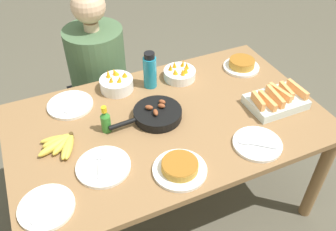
{
  "coord_description": "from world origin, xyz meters",
  "views": [
    {
      "loc": [
        -0.57,
        -1.27,
        1.93
      ],
      "look_at": [
        0.0,
        0.0,
        0.73
      ],
      "focal_mm": 38.0,
      "sensor_mm": 36.0,
      "label": 1
    }
  ],
  "objects_px": {
    "skillet": "(157,114)",
    "person_figure": "(101,88)",
    "empty_plate_far_right": "(103,166)",
    "frittata_plate_side": "(180,168)",
    "fruit_bowl_mango": "(180,73)",
    "fruit_bowl_citrus": "(117,83)",
    "water_bottle": "(150,71)",
    "empty_plate_near_front": "(257,144)",
    "empty_plate_mid_edge": "(70,105)",
    "empty_plate_far_left": "(47,207)",
    "hot_sauce_bottle": "(106,121)",
    "frittata_plate_center": "(242,65)",
    "banana_bunch": "(62,144)",
    "melon_tray": "(276,100)"
  },
  "relations": [
    {
      "from": "skillet",
      "to": "person_figure",
      "type": "bearing_deg",
      "value": -82.36
    },
    {
      "from": "empty_plate_far_right",
      "to": "frittata_plate_side",
      "type": "bearing_deg",
      "value": -27.48
    },
    {
      "from": "fruit_bowl_mango",
      "to": "fruit_bowl_citrus",
      "type": "distance_m",
      "value": 0.38
    },
    {
      "from": "empty_plate_far_right",
      "to": "fruit_bowl_citrus",
      "type": "distance_m",
      "value": 0.6
    },
    {
      "from": "water_bottle",
      "to": "empty_plate_near_front",
      "type": "bearing_deg",
      "value": -66.59
    },
    {
      "from": "empty_plate_mid_edge",
      "to": "empty_plate_far_left",
      "type": "bearing_deg",
      "value": -110.6
    },
    {
      "from": "empty_plate_far_left",
      "to": "water_bottle",
      "type": "bearing_deg",
      "value": 41.15
    },
    {
      "from": "hot_sauce_bottle",
      "to": "person_figure",
      "type": "xyz_separation_m",
      "value": [
        0.13,
        0.68,
        -0.3
      ]
    },
    {
      "from": "frittata_plate_center",
      "to": "fruit_bowl_mango",
      "type": "xyz_separation_m",
      "value": [
        -0.4,
        0.06,
        0.01
      ]
    },
    {
      "from": "empty_plate_near_front",
      "to": "empty_plate_far_right",
      "type": "relative_size",
      "value": 0.96
    },
    {
      "from": "frittata_plate_center",
      "to": "person_figure",
      "type": "relative_size",
      "value": 0.19
    },
    {
      "from": "empty_plate_far_right",
      "to": "fruit_bowl_citrus",
      "type": "xyz_separation_m",
      "value": [
        0.24,
        0.54,
        0.03
      ]
    },
    {
      "from": "empty_plate_mid_edge",
      "to": "fruit_bowl_citrus",
      "type": "xyz_separation_m",
      "value": [
        0.28,
        0.04,
        0.03
      ]
    },
    {
      "from": "empty_plate_mid_edge",
      "to": "fruit_bowl_citrus",
      "type": "distance_m",
      "value": 0.29
    },
    {
      "from": "banana_bunch",
      "to": "skillet",
      "type": "height_order",
      "value": "skillet"
    },
    {
      "from": "frittata_plate_center",
      "to": "empty_plate_far_left",
      "type": "height_order",
      "value": "frittata_plate_center"
    },
    {
      "from": "water_bottle",
      "to": "frittata_plate_side",
      "type": "bearing_deg",
      "value": -100.73
    },
    {
      "from": "banana_bunch",
      "to": "hot_sauce_bottle",
      "type": "distance_m",
      "value": 0.24
    },
    {
      "from": "frittata_plate_center",
      "to": "banana_bunch",
      "type": "bearing_deg",
      "value": -168.92
    },
    {
      "from": "empty_plate_far_right",
      "to": "fruit_bowl_citrus",
      "type": "relative_size",
      "value": 1.31
    },
    {
      "from": "empty_plate_far_left",
      "to": "water_bottle",
      "type": "distance_m",
      "value": 0.94
    },
    {
      "from": "banana_bunch",
      "to": "fruit_bowl_mango",
      "type": "height_order",
      "value": "fruit_bowl_mango"
    },
    {
      "from": "fruit_bowl_citrus",
      "to": "person_figure",
      "type": "distance_m",
      "value": 0.46
    },
    {
      "from": "frittata_plate_center",
      "to": "fruit_bowl_mango",
      "type": "distance_m",
      "value": 0.4
    },
    {
      "from": "hot_sauce_bottle",
      "to": "person_figure",
      "type": "relative_size",
      "value": 0.13
    },
    {
      "from": "melon_tray",
      "to": "fruit_bowl_mango",
      "type": "height_order",
      "value": "fruit_bowl_mango"
    },
    {
      "from": "person_figure",
      "to": "water_bottle",
      "type": "bearing_deg",
      "value": -63.02
    },
    {
      "from": "banana_bunch",
      "to": "person_figure",
      "type": "distance_m",
      "value": 0.83
    },
    {
      "from": "frittata_plate_side",
      "to": "fruit_bowl_citrus",
      "type": "xyz_separation_m",
      "value": [
        -0.06,
        0.7,
        0.02
      ]
    },
    {
      "from": "banana_bunch",
      "to": "fruit_bowl_citrus",
      "type": "relative_size",
      "value": 1.06
    },
    {
      "from": "empty_plate_far_left",
      "to": "fruit_bowl_mango",
      "type": "xyz_separation_m",
      "value": [
        0.89,
        0.61,
        0.03
      ]
    },
    {
      "from": "skillet",
      "to": "frittata_plate_side",
      "type": "xyz_separation_m",
      "value": [
        -0.05,
        -0.38,
        -0.0
      ]
    },
    {
      "from": "frittata_plate_center",
      "to": "water_bottle",
      "type": "xyz_separation_m",
      "value": [
        -0.59,
        0.06,
        0.08
      ]
    },
    {
      "from": "fruit_bowl_mango",
      "to": "person_figure",
      "type": "bearing_deg",
      "value": 133.98
    },
    {
      "from": "fruit_bowl_mango",
      "to": "empty_plate_near_front",
      "type": "bearing_deg",
      "value": -81.6
    },
    {
      "from": "empty_plate_far_right",
      "to": "frittata_plate_center",
      "type": "bearing_deg",
      "value": 23.22
    },
    {
      "from": "melon_tray",
      "to": "empty_plate_far_left",
      "type": "relative_size",
      "value": 1.32
    },
    {
      "from": "melon_tray",
      "to": "hot_sauce_bottle",
      "type": "relative_size",
      "value": 2.0
    },
    {
      "from": "banana_bunch",
      "to": "frittata_plate_center",
      "type": "bearing_deg",
      "value": 11.08
    },
    {
      "from": "frittata_plate_side",
      "to": "empty_plate_far_right",
      "type": "height_order",
      "value": "frittata_plate_side"
    },
    {
      "from": "empty_plate_far_right",
      "to": "hot_sauce_bottle",
      "type": "xyz_separation_m",
      "value": [
        0.09,
        0.23,
        0.06
      ]
    },
    {
      "from": "skillet",
      "to": "fruit_bowl_mango",
      "type": "relative_size",
      "value": 2.07
    },
    {
      "from": "empty_plate_mid_edge",
      "to": "frittata_plate_side",
      "type": "bearing_deg",
      "value": -62.32
    },
    {
      "from": "empty_plate_far_right",
      "to": "empty_plate_near_front",
      "type": "bearing_deg",
      "value": -12.97
    },
    {
      "from": "frittata_plate_center",
      "to": "fruit_bowl_citrus",
      "type": "bearing_deg",
      "value": 172.06
    },
    {
      "from": "empty_plate_near_front",
      "to": "fruit_bowl_citrus",
      "type": "relative_size",
      "value": 1.26
    },
    {
      "from": "empty_plate_near_front",
      "to": "banana_bunch",
      "type": "bearing_deg",
      "value": 156.5
    },
    {
      "from": "empty_plate_mid_edge",
      "to": "fruit_bowl_citrus",
      "type": "bearing_deg",
      "value": 8.94
    },
    {
      "from": "water_bottle",
      "to": "banana_bunch",
      "type": "bearing_deg",
      "value": -153.32
    },
    {
      "from": "empty_plate_mid_edge",
      "to": "fruit_bowl_mango",
      "type": "xyz_separation_m",
      "value": [
        0.66,
        -0.0,
        0.03
      ]
    }
  ]
}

